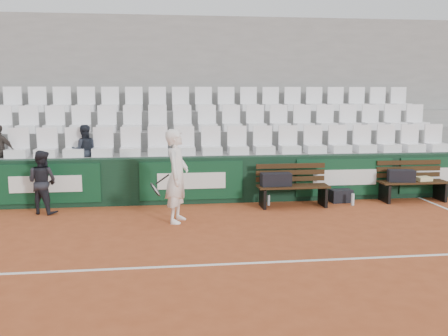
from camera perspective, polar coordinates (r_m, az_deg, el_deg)
ground at (r=7.12m, az=-0.09°, el=-10.98°), size 80.00×80.00×0.00m
court_baseline at (r=7.12m, az=-0.09°, el=-10.95°), size 18.00×0.06×0.01m
back_barrier at (r=10.85m, az=-2.37°, el=-1.37°), size 18.00×0.34×1.00m
grandstand_tier_front at (r=11.46m, az=-2.99°, el=-0.83°), size 18.00×0.95×1.00m
grandstand_tier_mid at (r=12.37m, az=-3.33°, el=0.92°), size 18.00×0.95×1.45m
grandstand_tier_back at (r=13.28m, az=-3.62°, el=2.44°), size 18.00×0.95×1.90m
grandstand_rear_wall at (r=13.82m, az=-3.84°, el=7.87°), size 18.00×0.30×4.40m
seat_row_front at (r=11.18m, az=-2.95°, el=3.14°), size 11.90×0.44×0.63m
seat_row_mid at (r=12.09m, az=-3.31°, el=5.70°), size 11.90×0.44×0.63m
seat_row_back at (r=13.03m, az=-3.62°, el=7.89°), size 11.90×0.44×0.63m
bench_left at (r=10.61m, az=7.89°, el=-3.18°), size 1.50×0.56×0.45m
bench_right at (r=11.79m, az=20.76°, el=-2.48°), size 1.50×0.56×0.45m
sports_bag_left at (r=10.47m, az=5.95°, el=-1.31°), size 0.64×0.30×0.27m
sports_bag_right at (r=11.56m, az=19.60°, el=-0.85°), size 0.60×0.38×0.26m
towel at (r=11.87m, az=21.84°, el=-1.15°), size 0.35×0.28×0.09m
sports_bag_ground at (r=11.23m, az=13.22°, el=-3.11°), size 0.48×0.31×0.28m
water_bottle_near at (r=10.67m, az=5.11°, el=-3.69°), size 0.06×0.06×0.23m
water_bottle_far at (r=10.99m, az=14.50°, el=-3.50°), size 0.07×0.07×0.25m
tennis_player at (r=9.21m, az=-5.41°, el=-0.92°), size 0.79×0.72×1.73m
ball_kid at (r=10.49m, az=-20.06°, el=-1.52°), size 0.76×0.69×1.26m
spectator_c at (r=11.30m, az=-15.76°, el=4.18°), size 0.61×0.51×1.14m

